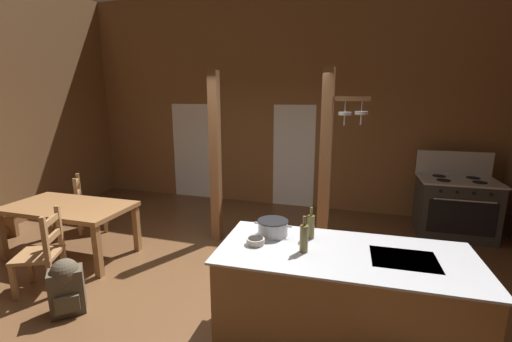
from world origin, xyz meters
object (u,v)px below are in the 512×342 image
at_px(kitchen_island, 342,300).
at_px(stove_range, 455,206).
at_px(mixing_bowl_on_counter, 256,241).
at_px(ladderback_chair_by_post, 42,253).
at_px(backpack, 66,285).
at_px(ladderback_chair_near_window, 88,204).
at_px(bottle_tall_on_counter, 311,226).
at_px(dining_table, 69,211).
at_px(stockpot_on_counter, 273,228).
at_px(bottle_short_on_counter, 304,238).

distance_m(kitchen_island, stove_range, 3.51).
bearing_deg(stove_range, mixing_bowl_on_counter, -126.44).
height_order(kitchen_island, ladderback_chair_by_post, ladderback_chair_by_post).
height_order(kitchen_island, stove_range, stove_range).
relative_size(ladderback_chair_by_post, backpack, 1.59).
bearing_deg(ladderback_chair_near_window, bottle_tall_on_counter, -18.88).
height_order(dining_table, ladderback_chair_near_window, ladderback_chair_near_window).
relative_size(stockpot_on_counter, bottle_short_on_counter, 1.14).
height_order(stockpot_on_counter, mixing_bowl_on_counter, stockpot_on_counter).
relative_size(ladderback_chair_near_window, mixing_bowl_on_counter, 5.80).
bearing_deg(mixing_bowl_on_counter, kitchen_island, 5.47).
relative_size(ladderback_chair_near_window, backpack, 1.59).
bearing_deg(dining_table, bottle_short_on_counter, -13.35).
height_order(stove_range, mixing_bowl_on_counter, stove_range).
relative_size(stove_range, ladderback_chair_near_window, 1.39).
distance_m(kitchen_island, backpack, 2.75).
bearing_deg(bottle_tall_on_counter, stove_range, 56.78).
bearing_deg(backpack, ladderback_chair_by_post, 155.87).
xyz_separation_m(stockpot_on_counter, bottle_short_on_counter, (0.34, -0.26, 0.05)).
relative_size(ladderback_chair_near_window, bottle_short_on_counter, 2.97).
distance_m(kitchen_island, bottle_tall_on_counter, 0.69).
distance_m(dining_table, stockpot_on_counter, 3.12).
bearing_deg(backpack, dining_table, 133.54).
distance_m(kitchen_island, ladderback_chair_near_window, 4.46).
height_order(kitchen_island, ladderback_chair_near_window, ladderback_chair_near_window).
bearing_deg(kitchen_island, ladderback_chair_by_post, -178.70).
height_order(ladderback_chair_by_post, bottle_short_on_counter, bottle_short_on_counter).
xyz_separation_m(backpack, bottle_short_on_counter, (2.39, 0.25, 0.72)).
bearing_deg(stockpot_on_counter, mixing_bowl_on_counter, -111.51).
height_order(dining_table, bottle_tall_on_counter, bottle_tall_on_counter).
distance_m(stove_range, backpack, 5.54).
bearing_deg(bottle_tall_on_counter, stockpot_on_counter, -174.22).
bearing_deg(bottle_short_on_counter, stockpot_on_counter, 142.07).
xyz_separation_m(ladderback_chair_near_window, bottle_tall_on_counter, (3.86, -1.32, 0.58)).
bearing_deg(dining_table, ladderback_chair_near_window, 118.94).
bearing_deg(ladderback_chair_near_window, dining_table, -61.06).
relative_size(backpack, stockpot_on_counter, 1.64).
bearing_deg(ladderback_chair_by_post, bottle_short_on_counter, -0.36).
bearing_deg(stove_range, ladderback_chair_by_post, -146.98).
height_order(stove_range, dining_table, stove_range).
distance_m(ladderback_chair_by_post, mixing_bowl_on_counter, 2.61).
bearing_deg(stockpot_on_counter, ladderback_chair_near_window, 158.85).
relative_size(ladderback_chair_near_window, stockpot_on_counter, 2.61).
height_order(ladderback_chair_near_window, mixing_bowl_on_counter, mixing_bowl_on_counter).
bearing_deg(ladderback_chair_by_post, kitchen_island, 1.30).
relative_size(stove_range, bottle_short_on_counter, 4.13).
relative_size(mixing_bowl_on_counter, bottle_tall_on_counter, 0.55).
distance_m(dining_table, backpack, 1.50).
bearing_deg(backpack, ladderback_chair_near_window, 127.86).
bearing_deg(ladderback_chair_by_post, backpack, -24.13).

